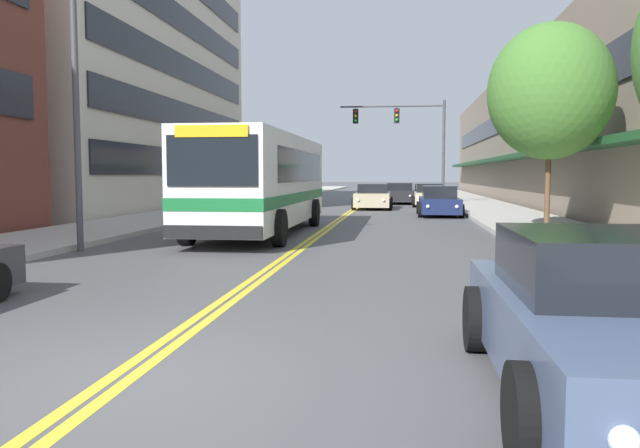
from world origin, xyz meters
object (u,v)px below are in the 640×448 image
Objects in this scene: car_beige_moving_second at (373,197)px; street_lamp_left_near at (84,48)px; car_slate_blue_parked_right_foreground at (613,323)px; street_tree_right_mid at (550,92)px; car_champagne_parked_right_end at (429,196)px; car_black_parked_right_far at (425,193)px; city_bus at (263,179)px; car_charcoal_moving_lead at (399,194)px; traffic_signal_mast at (408,130)px; car_navy_parked_right_mid at (439,202)px; car_red_parked_left_mid at (255,201)px.

street_lamp_left_near is at bearing -106.58° from car_beige_moving_second.
car_slate_blue_parked_right_foreground is 15.23m from street_tree_right_mid.
car_slate_blue_parked_right_foreground is 32.70m from car_champagne_parked_right_end.
car_slate_blue_parked_right_foreground is at bearing -89.82° from car_champagne_parked_right_end.
street_tree_right_mid reaches higher than car_beige_moving_second.
car_beige_moving_second is at bearing -108.07° from car_black_parked_right_far.
city_bus is 25.75m from car_black_parked_right_far.
car_charcoal_moving_lead is at bearing 93.01° from car_slate_blue_parked_right_foreground.
car_slate_blue_parked_right_foreground is at bearing -66.70° from city_bus.
traffic_signal_mast is 1.05× the size of street_tree_right_mid.
car_slate_blue_parked_right_foreground is (6.22, -14.44, -1.11)m from city_bus.
traffic_signal_mast is at bearing 76.59° from city_bus.
car_slate_blue_parked_right_foreground is 0.99× the size of car_beige_moving_second.
car_slate_blue_parked_right_foreground is at bearing -43.81° from street_lamp_left_near.
city_bus is at bearing 113.30° from car_slate_blue_parked_right_foreground.
city_bus is 20.99m from traffic_signal_mast.
car_champagne_parked_right_end is (6.12, 18.27, -1.13)m from city_bus.
car_navy_parked_right_mid is 10.58m from street_tree_right_mid.
car_slate_blue_parked_right_foreground is at bearing -69.93° from car_red_parked_left_mid.
car_champagne_parked_right_end reaches higher than car_charcoal_moving_lead.
car_charcoal_moving_lead is at bearing 60.48° from car_red_parked_left_mid.
traffic_signal_mast is (-1.32, -4.76, 4.11)m from car_black_parked_right_far.
city_bus is at bearing -75.12° from car_red_parked_left_mid.
car_charcoal_moving_lead is 28.33m from street_lamp_left_near.
car_red_parked_left_mid is 0.72× the size of traffic_signal_mast.
car_charcoal_moving_lead is 0.52× the size of street_lamp_left_near.
car_beige_moving_second reaches higher than car_black_parked_right_far.
car_red_parked_left_mid is 0.56× the size of street_lamp_left_near.
car_charcoal_moving_lead is at bearing 98.91° from car_navy_parked_right_mid.
car_champagne_parked_right_end is 0.51× the size of street_lamp_left_near.
car_beige_moving_second reaches higher than car_charcoal_moving_lead.
street_tree_right_mid is (2.71, -9.50, 3.79)m from car_navy_parked_right_mid.
street_lamp_left_near is at bearing -155.65° from street_tree_right_mid.
city_bus reaches higher than car_red_parked_left_mid.
street_lamp_left_near is at bearing -107.07° from car_black_parked_right_far.
car_red_parked_left_mid is 1.05× the size of car_navy_parked_right_mid.
street_lamp_left_near reaches higher than car_red_parked_left_mid.
street_lamp_left_near reaches higher than street_tree_right_mid.
car_black_parked_right_far is 0.73× the size of street_tree_right_mid.
car_red_parked_left_mid is 15.51m from street_lamp_left_near.
street_lamp_left_near is at bearing -122.11° from car_navy_parked_right_mid.
car_navy_parked_right_mid is at bearing 57.05° from city_bus.
car_black_parked_right_far is at bearing 74.57° from traffic_signal_mast.
car_champagne_parked_right_end is (8.63, 8.79, -0.02)m from car_red_parked_left_mid.
car_navy_parked_right_mid is 0.99× the size of car_beige_moving_second.
city_bus is at bearing -103.80° from car_black_parked_right_far.
car_beige_moving_second is at bearing 45.72° from car_red_parked_left_mid.
city_bus is 22.02m from car_charcoal_moving_lead.
car_navy_parked_right_mid is (8.72, 0.09, -0.02)m from car_red_parked_left_mid.
street_lamp_left_near reaches higher than city_bus.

